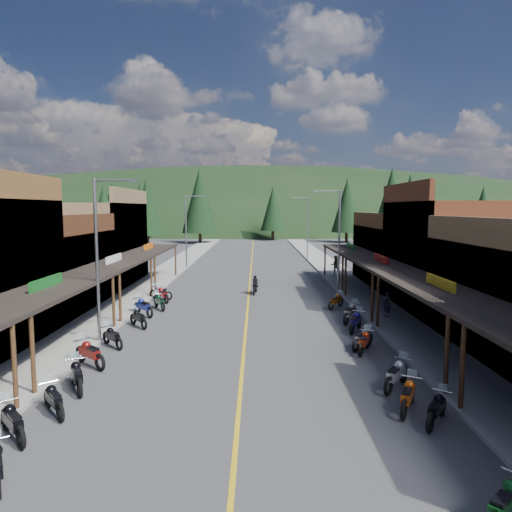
{
  "coord_description": "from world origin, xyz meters",
  "views": [
    {
      "loc": [
        0.57,
        -27.78,
        6.59
      ],
      "look_at": [
        0.56,
        6.35,
        3.0
      ],
      "focal_mm": 32.0,
      "sensor_mm": 36.0,
      "label": 1
    }
  ],
  "objects_px": {
    "streetlight_3": "(307,225)",
    "bike_west_7": "(143,306)",
    "streetlight_0": "(100,253)",
    "shop_east_2": "(459,256)",
    "pine_11": "(391,204)",
    "bike_east_7": "(351,312)",
    "bike_west_5": "(112,336)",
    "bike_east_2": "(408,394)",
    "pine_3": "(273,209)",
    "pine_10": "(147,207)",
    "bike_east_6": "(356,320)",
    "bike_west_1": "(12,420)",
    "pine_9": "(403,209)",
    "bike_west_4": "(90,352)",
    "shop_west_2": "(37,271)",
    "shop_west_3": "(89,244)",
    "bike_west_3": "(77,374)",
    "bike_west_10": "(161,292)",
    "shop_east_3": "(409,255)",
    "pine_1": "(141,205)",
    "pedestrian_east_b": "(335,265)",
    "pine_8": "(104,212)",
    "pine_0": "(49,209)",
    "streetlight_2": "(337,235)",
    "pine_2": "(200,201)",
    "bike_east_8": "(336,300)",
    "pine_5": "(410,202)",
    "bike_west_8": "(159,301)",
    "bike_west_6": "(138,317)",
    "streetlight_1": "(187,228)",
    "bike_west_9": "(162,293)",
    "pine_7": "(112,205)",
    "bike_west_2": "(54,398)",
    "pedestrian_east_a": "(387,304)",
    "bike_east_3": "(396,373)",
    "pine_6": "(483,209)"
  },
  "relations": [
    {
      "from": "pine_9",
      "to": "bike_west_4",
      "type": "xyz_separation_m",
      "value": [
        -30.36,
        -54.36,
        -5.75
      ]
    },
    {
      "from": "shop_west_2",
      "to": "shop_east_3",
      "type": "xyz_separation_m",
      "value": [
        27.51,
        9.6,
        -0.0
      ]
    },
    {
      "from": "bike_west_8",
      "to": "bike_east_2",
      "type": "xyz_separation_m",
      "value": [
        11.26,
        -15.02,
        0.02
      ]
    },
    {
      "from": "pine_1",
      "to": "pine_9",
      "type": "height_order",
      "value": "pine_1"
    },
    {
      "from": "bike_east_7",
      "to": "pedestrian_east_a",
      "type": "height_order",
      "value": "pedestrian_east_a"
    },
    {
      "from": "streetlight_2",
      "to": "pine_2",
      "type": "height_order",
      "value": "pine_2"
    },
    {
      "from": "bike_west_6",
      "to": "pine_2",
      "type": "bearing_deg",
      "value": 54.69
    },
    {
      "from": "bike_east_6",
      "to": "pedestrian_east_a",
      "type": "relative_size",
      "value": 1.35
    },
    {
      "from": "bike_west_5",
      "to": "bike_east_2",
      "type": "distance_m",
      "value": 13.62
    },
    {
      "from": "pine_11",
      "to": "bike_east_7",
      "type": "relative_size",
      "value": 5.69
    },
    {
      "from": "bike_west_7",
      "to": "bike_east_2",
      "type": "bearing_deg",
      "value": -89.69
    },
    {
      "from": "shop_east_2",
      "to": "pine_11",
      "type": "distance_m",
      "value": 37.01
    },
    {
      "from": "pine_11",
      "to": "bike_west_9",
      "type": "bearing_deg",
      "value": -127.26
    },
    {
      "from": "pine_3",
      "to": "bike_west_3",
      "type": "xyz_separation_m",
      "value": [
        -9.93,
        -77.83,
        -5.88
      ]
    },
    {
      "from": "bike_west_9",
      "to": "bike_east_6",
      "type": "distance_m",
      "value": 14.19
    },
    {
      "from": "streetlight_3",
      "to": "bike_west_1",
      "type": "xyz_separation_m",
      "value": [
        -13.33,
        -45.37,
        -3.88
      ]
    },
    {
      "from": "streetlight_0",
      "to": "pine_5",
      "type": "bearing_deg",
      "value": 62.3
    },
    {
      "from": "bike_west_6",
      "to": "bike_west_7",
      "type": "relative_size",
      "value": 0.88
    },
    {
      "from": "bike_east_2",
      "to": "pine_0",
      "type": "bearing_deg",
      "value": 148.83
    },
    {
      "from": "pine_11",
      "to": "bike_east_7",
      "type": "height_order",
      "value": "pine_11"
    },
    {
      "from": "streetlight_1",
      "to": "streetlight_2",
      "type": "bearing_deg",
      "value": -45.2
    },
    {
      "from": "streetlight_3",
      "to": "bike_west_7",
      "type": "distance_m",
      "value": 33.38
    },
    {
      "from": "streetlight_0",
      "to": "bike_west_3",
      "type": "relative_size",
      "value": 3.78
    },
    {
      "from": "bike_west_2",
      "to": "streetlight_2",
      "type": "bearing_deg",
      "value": 20.32
    },
    {
      "from": "shop_east_3",
      "to": "pedestrian_east_a",
      "type": "distance_m",
      "value": 13.76
    },
    {
      "from": "bike_east_6",
      "to": "bike_east_8",
      "type": "relative_size",
      "value": 1.08
    },
    {
      "from": "shop_east_2",
      "to": "bike_east_6",
      "type": "relative_size",
      "value": 5.13
    },
    {
      "from": "pine_8",
      "to": "bike_west_5",
      "type": "distance_m",
      "value": 49.55
    },
    {
      "from": "shop_west_2",
      "to": "pine_7",
      "type": "distance_m",
      "value": 76.65
    },
    {
      "from": "streetlight_1",
      "to": "bike_west_1",
      "type": "height_order",
      "value": "streetlight_1"
    },
    {
      "from": "shop_east_2",
      "to": "bike_west_8",
      "type": "relative_size",
      "value": 5.57
    },
    {
      "from": "pine_6",
      "to": "bike_west_5",
      "type": "height_order",
      "value": "pine_6"
    },
    {
      "from": "streetlight_0",
      "to": "shop_east_2",
      "type": "bearing_deg",
      "value": 20.37
    },
    {
      "from": "pine_11",
      "to": "bike_west_4",
      "type": "bearing_deg",
      "value": -119.1
    },
    {
      "from": "pedestrian_east_a",
      "to": "streetlight_0",
      "type": "bearing_deg",
      "value": -95.11
    },
    {
      "from": "pine_11",
      "to": "streetlight_2",
      "type": "bearing_deg",
      "value": -113.51
    },
    {
      "from": "streetlight_2",
      "to": "pine_5",
      "type": "relative_size",
      "value": 0.57
    },
    {
      "from": "bike_west_10",
      "to": "shop_east_3",
      "type": "bearing_deg",
      "value": -46.43
    },
    {
      "from": "pine_3",
      "to": "pine_1",
      "type": "bearing_deg",
      "value": 171.87
    },
    {
      "from": "shop_east_3",
      "to": "bike_east_3",
      "type": "xyz_separation_m",
      "value": [
        -8.06,
        -23.0,
        -1.93
      ]
    },
    {
      "from": "bike_west_10",
      "to": "pine_8",
      "type": "bearing_deg",
      "value": 49.79
    },
    {
      "from": "pine_7",
      "to": "bike_west_7",
      "type": "height_order",
      "value": "pine_7"
    },
    {
      "from": "pine_3",
      "to": "bike_west_7",
      "type": "bearing_deg",
      "value": -98.86
    },
    {
      "from": "bike_west_4",
      "to": "streetlight_0",
      "type": "bearing_deg",
      "value": 51.3
    },
    {
      "from": "pine_0",
      "to": "bike_west_9",
      "type": "relative_size",
      "value": 5.04
    },
    {
      "from": "streetlight_3",
      "to": "bike_east_6",
      "type": "xyz_separation_m",
      "value": [
        -1.05,
        -33.9,
        -3.85
      ]
    },
    {
      "from": "shop_west_2",
      "to": "shop_west_3",
      "type": "relative_size",
      "value": 1.0
    },
    {
      "from": "streetlight_3",
      "to": "pine_10",
      "type": "xyz_separation_m",
      "value": [
        -24.95,
        20.0,
        2.32
      ]
    },
    {
      "from": "streetlight_0",
      "to": "pedestrian_east_b",
      "type": "relative_size",
      "value": 4.23
    },
    {
      "from": "shop_east_3",
      "to": "pine_8",
      "type": "xyz_separation_m",
      "value": [
        -35.75,
        28.7,
        3.44
      ]
    }
  ]
}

